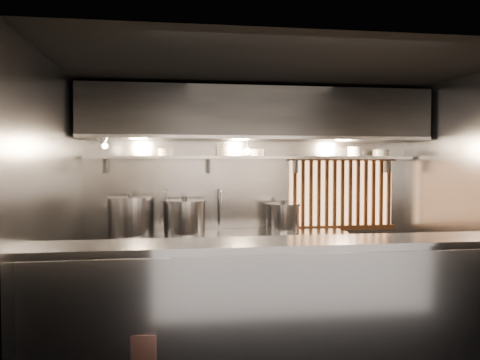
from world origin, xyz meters
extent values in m
plane|color=black|center=(0.00, 0.00, 0.00)|extent=(4.50, 4.50, 0.00)
plane|color=black|center=(0.00, 0.00, 2.80)|extent=(4.50, 4.50, 0.00)
plane|color=gray|center=(0.00, 1.50, 1.40)|extent=(4.50, 0.00, 4.50)
plane|color=gray|center=(-2.25, 0.00, 1.40)|extent=(0.00, 3.00, 3.00)
plane|color=gray|center=(2.25, 0.00, 1.40)|extent=(0.00, 3.00, 3.00)
cube|color=#9B9BA0|center=(0.00, -0.95, 0.55)|extent=(4.50, 0.50, 1.10)
cube|color=#939399|center=(0.00, -1.21, 0.55)|extent=(4.50, 0.02, 1.01)
cube|color=#9B9BA0|center=(0.00, -0.95, 1.11)|extent=(4.50, 0.56, 0.03)
cube|color=#9B9BA0|center=(-0.30, 1.13, 0.45)|extent=(3.00, 0.70, 0.90)
cube|color=#9B9BA0|center=(0.00, 1.32, 1.88)|extent=(4.40, 0.34, 0.04)
cube|color=#2D2D30|center=(0.00, 1.10, 2.42)|extent=(4.40, 0.80, 0.65)
cube|color=#9B9BA0|center=(0.00, 0.70, 2.12)|extent=(4.40, 0.03, 0.04)
cube|color=#FFB572|center=(1.30, 1.48, 1.38)|extent=(1.50, 0.02, 0.92)
cube|color=brown|center=(1.30, 1.43, 1.87)|extent=(1.56, 0.06, 0.06)
cube|color=brown|center=(1.30, 1.43, 0.89)|extent=(1.56, 0.06, 0.06)
cube|color=brown|center=(0.61, 1.43, 1.38)|extent=(0.04, 0.04, 0.92)
cube|color=brown|center=(0.72, 1.43, 1.38)|extent=(0.04, 0.04, 0.92)
cube|color=brown|center=(0.84, 1.43, 1.38)|extent=(0.04, 0.04, 0.92)
cube|color=brown|center=(0.95, 1.43, 1.38)|extent=(0.04, 0.04, 0.92)
cube|color=brown|center=(1.07, 1.43, 1.38)|extent=(0.04, 0.04, 0.92)
cube|color=brown|center=(1.18, 1.43, 1.38)|extent=(0.04, 0.04, 0.92)
cube|color=brown|center=(1.30, 1.43, 1.38)|extent=(0.04, 0.04, 0.92)
cube|color=brown|center=(1.42, 1.43, 1.38)|extent=(0.04, 0.04, 0.92)
cube|color=brown|center=(1.53, 1.43, 1.38)|extent=(0.04, 0.04, 0.92)
cube|color=brown|center=(1.65, 1.43, 1.38)|extent=(0.04, 0.04, 0.92)
cube|color=brown|center=(1.76, 1.43, 1.38)|extent=(0.04, 0.04, 0.92)
cube|color=brown|center=(1.88, 1.43, 1.38)|extent=(0.04, 0.04, 0.92)
cube|color=brown|center=(1.99, 1.43, 1.38)|extent=(0.04, 0.04, 0.92)
cylinder|color=silver|center=(-1.15, 1.45, 1.19)|extent=(0.03, 0.03, 0.48)
sphere|color=silver|center=(-1.15, 1.45, 1.43)|extent=(0.04, 0.04, 0.04)
cylinder|color=silver|center=(-1.15, 1.32, 1.43)|extent=(0.03, 0.26, 0.03)
sphere|color=silver|center=(-1.15, 1.19, 1.43)|extent=(0.04, 0.04, 0.04)
cylinder|color=silver|center=(-1.15, 1.19, 1.36)|extent=(0.03, 0.03, 0.14)
cylinder|color=silver|center=(-0.45, 1.45, 1.19)|extent=(0.03, 0.03, 0.48)
sphere|color=silver|center=(-0.45, 1.45, 1.43)|extent=(0.04, 0.04, 0.04)
cylinder|color=silver|center=(-0.45, 1.32, 1.43)|extent=(0.03, 0.26, 0.03)
sphere|color=silver|center=(-0.45, 1.19, 1.43)|extent=(0.04, 0.04, 0.04)
cylinder|color=silver|center=(-0.45, 1.19, 1.36)|extent=(0.03, 0.03, 0.14)
cone|color=#9B9BA0|center=(-1.90, 0.85, 2.07)|extent=(0.25, 0.27, 0.20)
sphere|color=#FFE0B2|center=(-1.87, 0.83, 2.01)|extent=(0.07, 0.07, 0.07)
cylinder|color=#2D2D30|center=(-1.90, 0.95, 2.15)|extent=(0.02, 0.22, 0.02)
cylinder|color=#2D2D30|center=(-0.10, 1.20, 2.04)|extent=(0.01, 0.01, 0.12)
sphere|color=#FFE0B2|center=(-0.10, 1.20, 1.96)|extent=(0.09, 0.09, 0.09)
cylinder|color=#9B9BA0|center=(-0.93, 1.12, 1.10)|extent=(0.59, 0.59, 0.40)
cylinder|color=#9B9BA0|center=(-0.93, 1.12, 1.32)|extent=(0.62, 0.62, 0.03)
cylinder|color=#2D2D30|center=(-0.93, 1.12, 1.35)|extent=(0.06, 0.06, 0.04)
cylinder|color=#9B9BA0|center=(-1.60, 1.11, 1.13)|extent=(0.68, 0.68, 0.45)
cylinder|color=#9B9BA0|center=(-1.60, 1.11, 1.37)|extent=(0.72, 0.72, 0.03)
cylinder|color=#2D2D30|center=(-1.60, 1.11, 1.40)|extent=(0.06, 0.06, 0.04)
cylinder|color=#9B9BA0|center=(0.38, 1.18, 1.07)|extent=(0.53, 0.53, 0.34)
cylinder|color=#9B9BA0|center=(0.38, 1.18, 1.25)|extent=(0.56, 0.56, 0.03)
cylinder|color=#2D2D30|center=(0.38, 1.18, 1.29)|extent=(0.06, 0.06, 0.04)
cube|color=red|center=(-1.35, -1.22, 0.26)|extent=(0.28, 0.07, 0.39)
cylinder|color=silver|center=(-1.17, 1.32, 1.92)|extent=(0.20, 0.20, 0.03)
cylinder|color=silver|center=(-1.17, 1.32, 1.96)|extent=(0.20, 0.20, 0.03)
cylinder|color=silver|center=(-1.17, 1.32, 1.99)|extent=(0.21, 0.21, 0.01)
cylinder|color=silver|center=(-0.38, 1.32, 1.92)|extent=(0.22, 0.22, 0.03)
cylinder|color=silver|center=(-0.38, 1.32, 1.96)|extent=(0.22, 0.22, 0.03)
cylinder|color=silver|center=(-0.38, 1.32, 2.00)|extent=(0.22, 0.22, 0.03)
cylinder|color=silver|center=(-0.38, 1.32, 2.03)|extent=(0.22, 0.22, 0.03)
cylinder|color=silver|center=(-0.38, 1.32, 2.06)|extent=(0.24, 0.24, 0.01)
cylinder|color=silver|center=(0.06, 1.32, 1.92)|extent=(0.18, 0.18, 0.03)
cylinder|color=silver|center=(0.06, 1.32, 1.96)|extent=(0.18, 0.18, 0.03)
cylinder|color=silver|center=(0.06, 1.32, 1.99)|extent=(0.20, 0.20, 0.01)
cylinder|color=silver|center=(1.42, 1.32, 1.92)|extent=(0.18, 0.18, 0.03)
cylinder|color=silver|center=(1.42, 1.32, 1.96)|extent=(0.18, 0.18, 0.03)
cylinder|color=silver|center=(1.42, 1.32, 2.00)|extent=(0.18, 0.18, 0.03)
cylinder|color=silver|center=(1.42, 1.32, 2.02)|extent=(0.20, 0.20, 0.01)
cylinder|color=silver|center=(1.82, 1.32, 1.92)|extent=(0.22, 0.22, 0.03)
cylinder|color=silver|center=(1.82, 1.32, 1.96)|extent=(0.22, 0.22, 0.03)
cylinder|color=silver|center=(1.82, 1.32, 1.99)|extent=(0.24, 0.24, 0.01)
camera|label=1|loc=(-1.07, -4.89, 1.80)|focal=35.00mm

